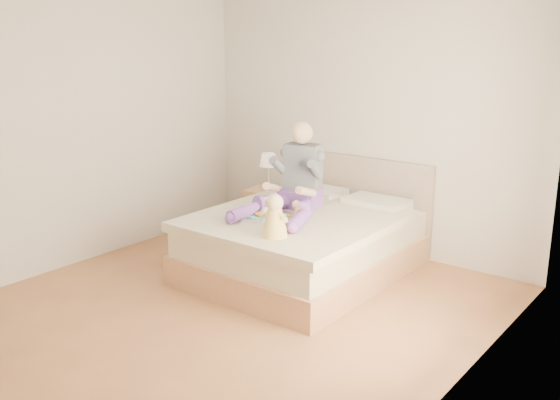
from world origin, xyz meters
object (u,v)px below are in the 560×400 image
Objects in this scene: nightstand at (268,213)px; baby at (275,219)px; tray at (276,216)px; adult at (295,184)px; bed at (307,240)px.

nightstand is 1.93m from baby.
tray is at bearing 116.65° from baby.
tray is at bearing -91.21° from adult.
nightstand is 1.43m from tray.
tray is (0.93, -1.03, 0.37)m from nightstand.
adult reaches higher than baby.
adult is 0.44m from tray.
adult is (-0.14, -0.03, 0.55)m from bed.
bed is at bearing -38.44° from nightstand.
nightstand is 0.50× the size of adult.
adult is (0.86, -0.65, 0.59)m from nightstand.
adult reaches higher than nightstand.
bed is 3.92× the size of nightstand.
adult is at bearing -43.70° from nightstand.
tray reaches higher than nightstand.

